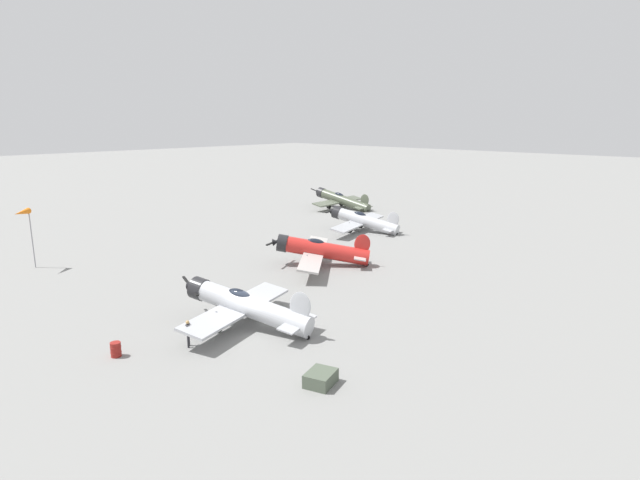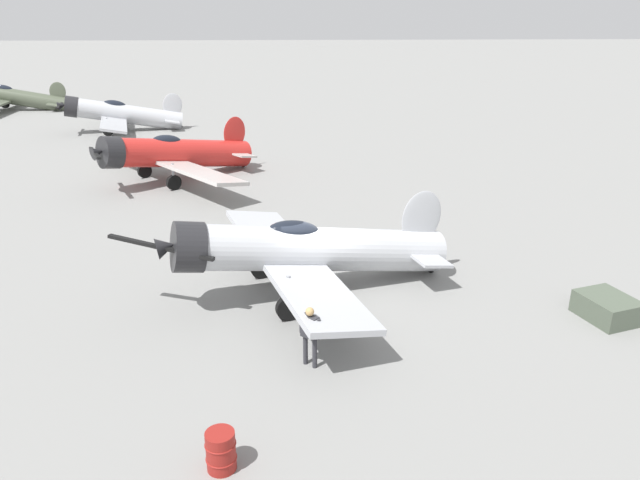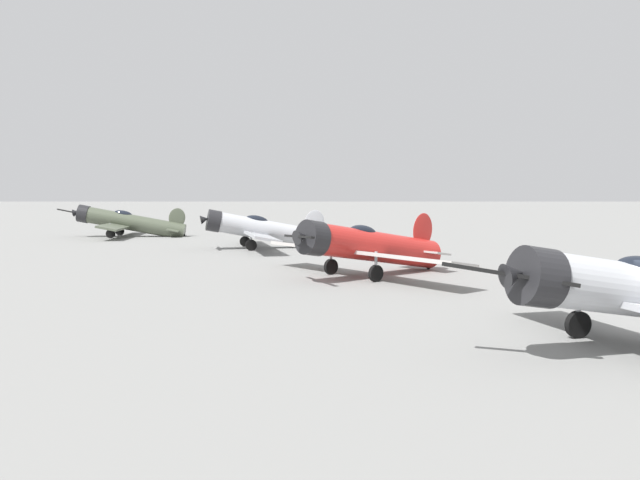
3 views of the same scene
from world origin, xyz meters
name	(u,v)px [view 3 (image 3 of 3)]	position (x,y,z in m)	size (l,w,h in m)	color
airplane_mid_apron	(370,246)	(-7.19, 14.36, 1.50)	(9.68, 11.32, 3.18)	red
airplane_far_line	(264,230)	(-13.87, 29.34, 1.37)	(9.32, 12.20, 3.10)	#B7BABF
airplane_outer_stand	(131,222)	(-27.10, 40.73, 1.33)	(11.70, 10.72, 3.29)	#4C5442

